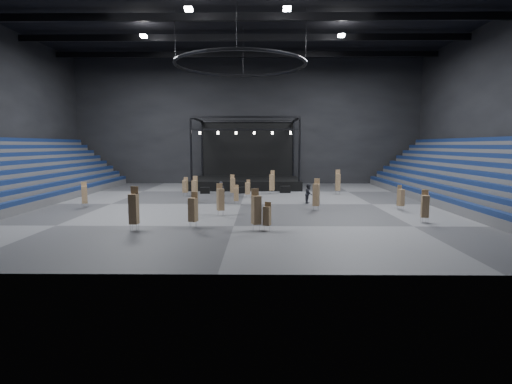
{
  "coord_description": "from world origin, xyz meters",
  "views": [
    {
      "loc": [
        1.86,
        -37.84,
        5.6
      ],
      "look_at": [
        1.46,
        -2.0,
        1.4
      ],
      "focal_mm": 28.0,
      "sensor_mm": 36.0,
      "label": 1
    }
  ],
  "objects_px": {
    "chair_stack_0": "(134,208)",
    "chair_stack_4": "(236,194)",
    "chair_stack_10": "(195,189)",
    "crew_member": "(309,194)",
    "chair_stack_6": "(248,188)",
    "man_center": "(221,192)",
    "chair_stack_14": "(233,185)",
    "chair_stack_2": "(267,215)",
    "chair_stack_8": "(401,197)",
    "chair_stack_13": "(272,182)",
    "chair_stack_11": "(338,182)",
    "chair_stack_7": "(316,194)",
    "chair_stack_1": "(84,194)",
    "chair_stack_3": "(425,206)",
    "flight_case_left": "(205,190)",
    "chair_stack_12": "(256,209)",
    "stage": "(247,176)",
    "flight_case_right": "(285,189)",
    "flight_case_mid": "(241,190)",
    "chair_stack_5": "(185,186)",
    "chair_stack_15": "(193,209)",
    "chair_stack_9": "(220,199)"
  },
  "relations": [
    {
      "from": "chair_stack_9",
      "to": "chair_stack_13",
      "type": "bearing_deg",
      "value": 47.44
    },
    {
      "from": "chair_stack_14",
      "to": "chair_stack_13",
      "type": "bearing_deg",
      "value": 12.13
    },
    {
      "from": "chair_stack_2",
      "to": "chair_stack_10",
      "type": "bearing_deg",
      "value": 139.98
    },
    {
      "from": "chair_stack_4",
      "to": "chair_stack_13",
      "type": "height_order",
      "value": "chair_stack_13"
    },
    {
      "from": "chair_stack_7",
      "to": "chair_stack_13",
      "type": "bearing_deg",
      "value": 130.57
    },
    {
      "from": "chair_stack_3",
      "to": "man_center",
      "type": "xyz_separation_m",
      "value": [
        -15.79,
        10.34,
        -0.22
      ]
    },
    {
      "from": "flight_case_mid",
      "to": "chair_stack_0",
      "type": "height_order",
      "value": "chair_stack_0"
    },
    {
      "from": "chair_stack_4",
      "to": "chair_stack_11",
      "type": "distance_m",
      "value": 13.85
    },
    {
      "from": "chair_stack_2",
      "to": "chair_stack_13",
      "type": "height_order",
      "value": "chair_stack_13"
    },
    {
      "from": "flight_case_left",
      "to": "man_center",
      "type": "distance_m",
      "value": 7.65
    },
    {
      "from": "flight_case_mid",
      "to": "chair_stack_13",
      "type": "height_order",
      "value": "chair_stack_13"
    },
    {
      "from": "chair_stack_8",
      "to": "chair_stack_13",
      "type": "distance_m",
      "value": 15.82
    },
    {
      "from": "chair_stack_15",
      "to": "man_center",
      "type": "xyz_separation_m",
      "value": [
        0.72,
        12.16,
        -0.25
      ]
    },
    {
      "from": "stage",
      "to": "chair_stack_6",
      "type": "bearing_deg",
      "value": -87.55
    },
    {
      "from": "chair_stack_7",
      "to": "chair_stack_13",
      "type": "xyz_separation_m",
      "value": [
        -3.46,
        11.76,
        -0.03
      ]
    },
    {
      "from": "chair_stack_2",
      "to": "chair_stack_8",
      "type": "xyz_separation_m",
      "value": [
        11.7,
        8.44,
        0.14
      ]
    },
    {
      "from": "chair_stack_13",
      "to": "chair_stack_14",
      "type": "height_order",
      "value": "chair_stack_13"
    },
    {
      "from": "chair_stack_0",
      "to": "chair_stack_4",
      "type": "height_order",
      "value": "chair_stack_0"
    },
    {
      "from": "flight_case_mid",
      "to": "chair_stack_14",
      "type": "height_order",
      "value": "chair_stack_14"
    },
    {
      "from": "chair_stack_7",
      "to": "chair_stack_12",
      "type": "relative_size",
      "value": 1.0
    },
    {
      "from": "stage",
      "to": "flight_case_left",
      "type": "relative_size",
      "value": 12.62
    },
    {
      "from": "chair_stack_2",
      "to": "stage",
      "type": "bearing_deg",
      "value": 117.23
    },
    {
      "from": "chair_stack_7",
      "to": "chair_stack_8",
      "type": "xyz_separation_m",
      "value": [
        7.33,
        0.2,
        -0.26
      ]
    },
    {
      "from": "stage",
      "to": "chair_stack_13",
      "type": "distance_m",
      "value": 8.82
    },
    {
      "from": "chair_stack_1",
      "to": "chair_stack_4",
      "type": "height_order",
      "value": "chair_stack_1"
    },
    {
      "from": "flight_case_left",
      "to": "chair_stack_6",
      "type": "relative_size",
      "value": 0.57
    },
    {
      "from": "chair_stack_6",
      "to": "man_center",
      "type": "xyz_separation_m",
      "value": [
        -2.51,
        -3.56,
        0.0
      ]
    },
    {
      "from": "chair_stack_2",
      "to": "chair_stack_3",
      "type": "relative_size",
      "value": 0.79
    },
    {
      "from": "chair_stack_10",
      "to": "crew_member",
      "type": "height_order",
      "value": "chair_stack_10"
    },
    {
      "from": "chair_stack_5",
      "to": "chair_stack_11",
      "type": "xyz_separation_m",
      "value": [
        17.21,
        1.81,
        0.33
      ]
    },
    {
      "from": "stage",
      "to": "flight_case_right",
      "type": "bearing_deg",
      "value": -56.06
    },
    {
      "from": "chair_stack_0",
      "to": "chair_stack_12",
      "type": "xyz_separation_m",
      "value": [
        8.07,
        -0.0,
        -0.06
      ]
    },
    {
      "from": "chair_stack_13",
      "to": "chair_stack_8",
      "type": "bearing_deg",
      "value": -25.82
    },
    {
      "from": "flight_case_right",
      "to": "chair_stack_8",
      "type": "xyz_separation_m",
      "value": [
        9.2,
        -12.67,
        0.75
      ]
    },
    {
      "from": "chair_stack_1",
      "to": "chair_stack_3",
      "type": "xyz_separation_m",
      "value": [
        27.78,
        -6.8,
        0.04
      ]
    },
    {
      "from": "chair_stack_6",
      "to": "chair_stack_14",
      "type": "distance_m",
      "value": 2.14
    },
    {
      "from": "flight_case_right",
      "to": "chair_stack_8",
      "type": "distance_m",
      "value": 15.67
    },
    {
      "from": "flight_case_mid",
      "to": "chair_stack_13",
      "type": "distance_m",
      "value": 3.79
    },
    {
      "from": "chair_stack_14",
      "to": "chair_stack_0",
      "type": "bearing_deg",
      "value": -118.86
    },
    {
      "from": "chair_stack_10",
      "to": "crew_member",
      "type": "relative_size",
      "value": 1.37
    },
    {
      "from": "flight_case_left",
      "to": "chair_stack_14",
      "type": "bearing_deg",
      "value": -34.51
    },
    {
      "from": "flight_case_left",
      "to": "chair_stack_11",
      "type": "distance_m",
      "value": 15.4
    },
    {
      "from": "chair_stack_2",
      "to": "chair_stack_1",
      "type": "bearing_deg",
      "value": 172.06
    },
    {
      "from": "chair_stack_2",
      "to": "man_center",
      "type": "distance_m",
      "value": 13.84
    },
    {
      "from": "chair_stack_4",
      "to": "chair_stack_14",
      "type": "relative_size",
      "value": 0.78
    },
    {
      "from": "chair_stack_11",
      "to": "chair_stack_13",
      "type": "distance_m",
      "value": 7.55
    },
    {
      "from": "chair_stack_3",
      "to": "chair_stack_5",
      "type": "height_order",
      "value": "chair_stack_3"
    },
    {
      "from": "chair_stack_12",
      "to": "man_center",
      "type": "distance_m",
      "value": 13.64
    },
    {
      "from": "chair_stack_14",
      "to": "crew_member",
      "type": "xyz_separation_m",
      "value": [
        7.77,
        -5.4,
        -0.31
      ]
    },
    {
      "from": "chair_stack_0",
      "to": "chair_stack_4",
      "type": "xyz_separation_m",
      "value": [
        6.05,
        11.59,
        -0.48
      ]
    }
  ]
}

